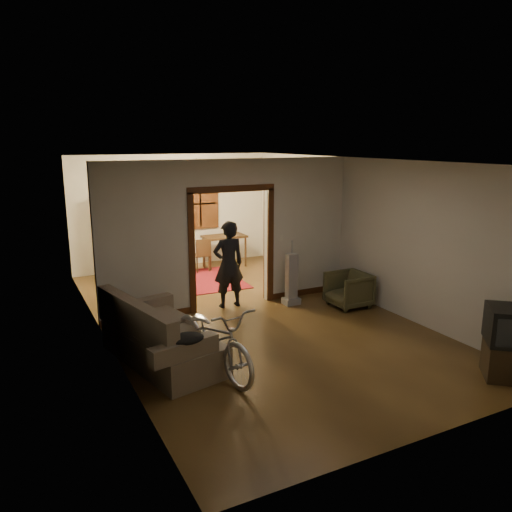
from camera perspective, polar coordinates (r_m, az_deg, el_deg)
floor at (r=9.11m, az=-0.86°, el=-6.98°), size 5.00×8.50×0.01m
ceiling at (r=8.56m, az=-0.93°, el=10.90°), size 5.00×8.50×0.01m
wall_back at (r=12.63m, az=-9.44°, el=5.07°), size 5.00×0.02×2.80m
wall_left at (r=7.98m, az=-17.24°, el=-0.02°), size 0.02×8.50×2.80m
wall_right at (r=10.06m, az=12.02°, el=2.93°), size 0.02×8.50×2.80m
partition_wall at (r=9.40m, az=-2.91°, el=2.49°), size 5.00×0.14×2.80m
door_casing at (r=9.46m, az=-2.89°, el=0.70°), size 1.74×0.20×2.32m
far_window at (r=12.80m, az=-6.41°, el=5.95°), size 0.98×0.06×1.28m
chandelier at (r=10.88m, az=-6.78°, el=8.92°), size 0.24×0.24×0.24m
light_switch at (r=9.83m, az=2.88°, el=2.07°), size 0.08×0.01×0.12m
sofa at (r=7.33m, az=-10.66°, el=-8.32°), size 1.38×2.25×0.97m
rolled_paper at (r=7.61m, az=-10.60°, el=-7.12°), size 0.09×0.73×0.09m
jacket at (r=6.46m, az=-7.97°, el=-9.33°), size 0.46×0.34×0.13m
bicycle at (r=6.92m, az=-4.92°, el=-9.30°), size 0.98×1.99×1.00m
armchair at (r=9.73m, az=10.52°, el=-3.81°), size 0.74×0.72×0.67m
tv_stand at (r=7.61m, az=26.47°, el=-10.65°), size 0.71×0.72×0.48m
crt_tv at (r=7.43m, az=26.87°, el=-7.10°), size 0.77×0.77×0.50m
vacuum at (r=9.68m, az=4.08°, el=-2.65°), size 0.37×0.33×1.01m
person at (r=9.46m, az=-3.17°, el=-0.96°), size 0.62×0.41×1.67m
oriental_rug at (r=11.46m, az=-5.86°, el=-2.76°), size 1.64×2.10×0.02m
locker at (r=12.20m, az=-14.21°, el=2.39°), size 1.06×0.78×1.89m
globe at (r=12.06m, az=-14.48°, el=7.04°), size 0.29×0.29×0.29m
desk at (r=12.59m, az=-3.62°, el=0.53°), size 1.11×0.69×0.79m
desk_chair at (r=12.18m, az=-6.33°, el=0.14°), size 0.43×0.43×0.82m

